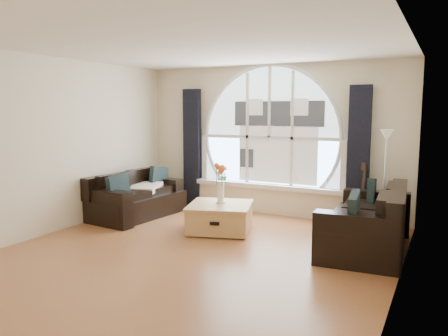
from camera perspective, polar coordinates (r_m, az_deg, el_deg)
ground at (r=5.89m, az=-4.10°, el=-11.21°), size 5.00×5.50×0.01m
ceiling at (r=5.64m, az=-4.36°, el=15.75°), size 5.00×5.50×0.01m
wall_back at (r=8.07m, az=6.05°, el=3.64°), size 5.00×0.01×2.70m
wall_left at (r=7.23m, az=-21.38°, el=2.72°), size 0.01×5.50×2.70m
wall_right at (r=4.81m, az=22.10°, el=0.51°), size 0.01×5.50×2.70m
attic_slope at (r=4.83m, az=19.08°, el=12.57°), size 0.92×5.50×0.72m
arched_window at (r=8.03m, az=6.00°, el=5.58°), size 2.60×0.06×2.15m
window_sill at (r=8.08m, az=5.71°, el=-2.35°), size 2.90×0.22×0.08m
window_frame at (r=8.00m, az=5.92°, el=5.58°), size 2.76×0.08×2.15m
neighbor_house at (r=7.97m, az=6.95°, el=4.66°), size 1.70×0.02×1.50m
curtain_left at (r=8.69m, az=-4.15°, el=2.61°), size 0.35×0.12×2.30m
curtain_right at (r=7.54m, az=17.09°, el=1.55°), size 0.35×0.12×2.30m
sofa_left at (r=7.99m, az=-11.14°, el=-3.38°), size 1.02×1.81×0.77m
sofa_right at (r=6.33m, az=18.04°, el=-6.47°), size 1.10×2.00×0.86m
coffee_chest at (r=6.95m, az=-0.50°, el=-6.27°), size 1.20×1.20×0.47m
throw_blanket at (r=8.09m, az=-10.39°, el=-2.50°), size 0.68×0.68×0.10m
vase_flowers at (r=6.91m, az=-0.45°, el=-1.39°), size 0.24×0.24×0.70m
floor_lamp at (r=7.18m, az=20.15°, el=-1.68°), size 0.24×0.24×1.60m
guitar at (r=7.52m, az=17.67°, el=-3.27°), size 0.40×0.31×1.06m
potted_plant at (r=8.42m, az=0.04°, el=-0.71°), size 0.17×0.15×0.27m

